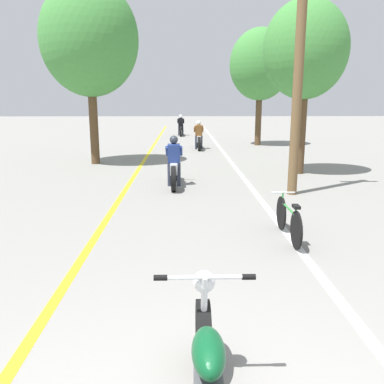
% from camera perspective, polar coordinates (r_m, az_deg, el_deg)
% --- Properties ---
extents(lane_stripe_center, '(0.14, 48.00, 0.01)m').
position_cam_1_polar(lane_stripe_center, '(14.79, -7.36, 3.44)').
color(lane_stripe_center, yellow).
rests_on(lane_stripe_center, ground).
extents(lane_stripe_edge, '(0.14, 48.00, 0.01)m').
position_cam_1_polar(lane_stripe_edge, '(14.83, 6.07, 3.50)').
color(lane_stripe_edge, white).
rests_on(lane_stripe_edge, ground).
extents(utility_pole, '(1.10, 0.24, 7.45)m').
position_cam_1_polar(utility_pole, '(10.67, 14.97, 20.12)').
color(utility_pole, brown).
rests_on(utility_pole, ground).
extents(roadside_tree_right_near, '(2.66, 2.40, 5.45)m').
position_cam_1_polar(roadside_tree_right_near, '(13.85, 15.65, 18.58)').
color(roadside_tree_right_near, '#513A23').
rests_on(roadside_tree_right_near, ground).
extents(roadside_tree_right_far, '(3.18, 2.86, 6.01)m').
position_cam_1_polar(roadside_tree_right_far, '(22.29, 9.56, 17.19)').
color(roadside_tree_right_far, '#513A23').
rests_on(roadside_tree_right_far, ground).
extents(roadside_tree_left, '(3.53, 3.18, 6.54)m').
position_cam_1_polar(roadside_tree_left, '(15.99, -14.22, 20.02)').
color(roadside_tree_left, '#513A23').
rests_on(roadside_tree_left, ground).
extents(motorcycle_foreground, '(0.82, 2.07, 1.00)m').
position_cam_1_polar(motorcycle_foreground, '(3.22, 2.24, -24.52)').
color(motorcycle_foreground, black).
rests_on(motorcycle_foreground, ground).
extents(motorcycle_rider_lead, '(0.50, 2.18, 1.42)m').
position_cam_1_polar(motorcycle_rider_lead, '(11.47, -2.54, 3.54)').
color(motorcycle_rider_lead, black).
rests_on(motorcycle_rider_lead, ground).
extents(motorcycle_rider_mid, '(0.50, 2.10, 1.41)m').
position_cam_1_polar(motorcycle_rider_mid, '(20.20, 0.95, 7.54)').
color(motorcycle_rider_mid, black).
rests_on(motorcycle_rider_mid, ground).
extents(motorcycle_rider_far, '(0.50, 2.21, 1.41)m').
position_cam_1_polar(motorcycle_rider_far, '(28.07, -1.59, 9.02)').
color(motorcycle_rider_far, black).
rests_on(motorcycle_rider_far, ground).
extents(bicycle_parked, '(0.44, 1.66, 0.73)m').
position_cam_1_polar(bicycle_parked, '(7.29, 13.38, -3.79)').
color(bicycle_parked, black).
rests_on(bicycle_parked, ground).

